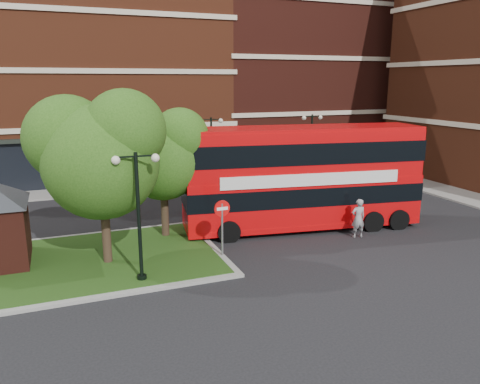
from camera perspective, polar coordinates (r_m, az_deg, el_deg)
name	(u,v)px	position (r m, az deg, el deg)	size (l,w,h in m)	color
ground	(275,264)	(19.86, 4.27, -8.73)	(120.00, 120.00, 0.00)	black
pavement_far	(178,184)	(34.80, -7.59, 1.02)	(44.00, 3.00, 0.12)	slate
terrace_far_left	(52,87)	(40.52, -21.90, 11.83)	(26.00, 12.00, 14.00)	maroon
terrace_far_right	(300,75)	(46.15, 7.28, 13.99)	(18.00, 12.00, 16.00)	#471911
traffic_island	(70,264)	(20.88, -20.03, -8.22)	(12.60, 7.60, 0.15)	gray
tree_island_west	(98,150)	(19.34, -16.95, 4.86)	(5.40, 4.71, 7.21)	#2D2116
tree_island_east	(161,152)	(22.29, -9.66, 4.89)	(4.46, 3.90, 6.29)	#2D2116
lamp_island	(138,211)	(17.55, -12.27, -2.26)	(1.72, 0.36, 5.00)	black
lamp_far_left	(211,149)	(32.95, -3.50, 5.30)	(1.72, 0.36, 5.00)	black
lamp_far_right	(311,143)	(36.21, 8.69, 5.91)	(1.72, 0.36, 5.00)	black
bus	(302,171)	(23.95, 7.62, 2.57)	(12.32, 4.53, 4.60)	red
woman	(358,218)	(23.44, 14.21, -3.12)	(0.71, 0.46, 1.94)	gray
car_silver	(133,179)	(33.55, -12.90, 1.57)	(1.83, 4.56, 1.55)	#A5A6AC
car_white	(218,173)	(35.02, -2.66, 2.34)	(1.57, 4.51, 1.49)	white
no_entry_sign	(222,217)	(19.91, -2.20, -3.08)	(0.71, 0.09, 2.56)	slate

